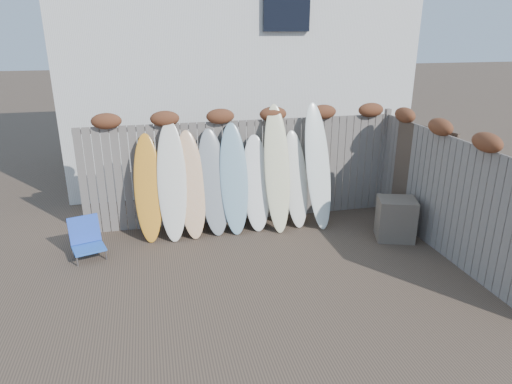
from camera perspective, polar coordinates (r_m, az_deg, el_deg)
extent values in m
plane|color=#493A2D|center=(7.11, 2.25, -10.85)|extent=(80.00, 80.00, 0.00)
cube|color=slate|center=(8.85, -1.78, 2.57)|extent=(6.00, 0.10, 2.00)
cube|color=slate|center=(9.85, 15.63, 3.94)|extent=(0.10, 0.10, 2.10)
ellipsoid|color=brown|center=(8.41, -18.21, 8.42)|extent=(0.52, 0.28, 0.28)
ellipsoid|color=brown|center=(8.39, -11.33, 8.98)|extent=(0.52, 0.28, 0.28)
ellipsoid|color=brown|center=(8.48, -4.49, 9.42)|extent=(0.52, 0.28, 0.28)
ellipsoid|color=brown|center=(8.68, 2.14, 9.71)|extent=(0.52, 0.28, 0.28)
ellipsoid|color=brown|center=(8.99, 8.39, 9.87)|extent=(0.52, 0.28, 0.28)
ellipsoid|color=brown|center=(9.40, 14.16, 9.92)|extent=(0.52, 0.28, 0.28)
cube|color=slate|center=(8.10, 22.88, -0.69)|extent=(0.10, 4.40, 2.00)
ellipsoid|color=brown|center=(7.26, 26.92, 5.55)|extent=(0.28, 0.56, 0.28)
ellipsoid|color=brown|center=(8.11, 22.07, 7.56)|extent=(0.28, 0.56, 0.28)
ellipsoid|color=brown|center=(9.01, 18.13, 9.13)|extent=(0.28, 0.56, 0.28)
cube|color=silver|center=(12.59, -3.44, 16.96)|extent=(8.00, 5.00, 6.00)
cube|color=blue|center=(8.10, -20.16, -6.60)|extent=(0.60, 0.56, 0.03)
cube|color=blue|center=(8.21, -20.68, -4.38)|extent=(0.52, 0.29, 0.46)
cylinder|color=#ADADB4|center=(7.95, -21.44, -8.05)|extent=(0.03, 0.03, 0.19)
cylinder|color=silver|center=(8.28, -21.88, -6.96)|extent=(0.03, 0.03, 0.19)
cylinder|color=#A4A3AA|center=(8.00, -18.22, -7.43)|extent=(0.03, 0.03, 0.19)
cylinder|color=#A09FA6|center=(8.33, -18.80, -6.37)|extent=(0.03, 0.03, 0.19)
cube|color=#705D54|center=(8.61, 17.06, -3.23)|extent=(0.79, 0.72, 0.76)
cube|color=#32231E|center=(8.86, 19.90, 1.39)|extent=(0.38, 1.31, 2.00)
ellipsoid|color=orange|center=(8.33, -13.34, 0.47)|extent=(0.51, 0.69, 1.88)
ellipsoid|color=silver|center=(8.27, -10.47, 1.31)|extent=(0.57, 0.78, 2.09)
ellipsoid|color=#FBB57B|center=(8.32, -8.14, 0.90)|extent=(0.55, 0.71, 1.91)
ellipsoid|color=gray|center=(8.40, -5.34, 1.21)|extent=(0.60, 0.73, 1.91)
ellipsoid|color=#7FA6B9|center=(8.42, -2.77, 1.65)|extent=(0.54, 0.73, 2.00)
ellipsoid|color=white|center=(8.55, 0.03, 1.12)|extent=(0.55, 0.66, 1.76)
ellipsoid|color=#EEEAB6|center=(8.50, 2.65, 2.93)|extent=(0.52, 0.84, 2.31)
ellipsoid|color=white|center=(8.74, 4.97, 1.60)|extent=(0.50, 0.67, 1.80)
ellipsoid|color=white|center=(8.71, 7.75, 3.22)|extent=(0.54, 0.85, 2.32)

